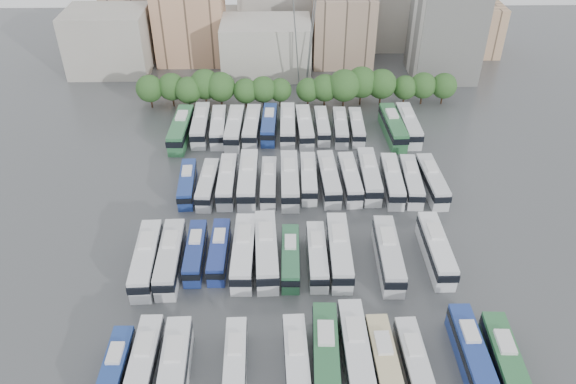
{
  "coord_description": "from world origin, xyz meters",
  "views": [
    {
      "loc": [
        -3.18,
        -63.56,
        52.88
      ],
      "look_at": [
        -1.96,
        6.94,
        3.0
      ],
      "focal_mm": 35.0,
      "sensor_mm": 36.0,
      "label": 1
    }
  ],
  "objects_px": {
    "bus_r3_s7": "(305,127)",
    "bus_r1_s4": "(244,252)",
    "bus_r1_s12": "(436,249)",
    "bus_r3_s6": "(288,125)",
    "bus_r0_s6": "(297,364)",
    "bus_r3_s1": "(201,125)",
    "apartment_tower": "(448,19)",
    "bus_r2_s4": "(248,179)",
    "bus_r0_s9": "(384,364)",
    "bus_r3_s4": "(252,126)",
    "bus_r0_s4": "(235,363)",
    "bus_r3_s12": "(393,127)",
    "bus_r2_s10": "(369,175)",
    "bus_r3_s8": "(322,125)",
    "bus_r0_s0": "(115,373)",
    "bus_r1_s5": "(266,250)",
    "bus_r2_s2": "(208,184)",
    "bus_r1_s3": "(219,251)",
    "bus_r2_s3": "(227,181)",
    "bus_r2_s7": "(309,178)",
    "bus_r3_s0": "(181,129)",
    "bus_r0_s8": "(356,352)",
    "bus_r2_s9": "(350,179)",
    "bus_r1_s6": "(290,257)",
    "bus_r2_s8": "(329,178)",
    "bus_r2_s13": "(432,180)",
    "bus_r0_s1": "(144,365)",
    "bus_r3_s3": "(235,128)",
    "bus_r1_s7": "(317,255)",
    "electricity_pylon": "(304,4)",
    "bus_r3_s2": "(218,126)",
    "bus_r3_s13": "(408,125)",
    "bus_r1_s2": "(195,252)",
    "bus_r2_s11": "(392,180)",
    "bus_r0_s2": "(174,372)",
    "bus_r0_s12": "(471,352)",
    "bus_r1_s1": "(170,257)",
    "bus_r3_s9": "(340,127)",
    "bus_r2_s12": "(411,181)",
    "bus_r0_s13": "(506,364)",
    "bus_r2_s1": "(187,183)",
    "bus_r1_s10": "(388,254)"
  },
  "relations": [
    {
      "from": "bus_r1_s12",
      "to": "bus_r3_s6",
      "type": "bearing_deg",
      "value": 118.53
    },
    {
      "from": "bus_r0_s6",
      "to": "bus_r2_s9",
      "type": "relative_size",
      "value": 1.0
    },
    {
      "from": "bus_r1_s3",
      "to": "bus_r2_s7",
      "type": "bearing_deg",
      "value": 54.21
    },
    {
      "from": "bus_r2_s2",
      "to": "bus_r0_s4",
      "type": "bearing_deg",
      "value": -76.76
    },
    {
      "from": "bus_r2_s8",
      "to": "bus_r2_s13",
      "type": "bearing_deg",
      "value": -5.58
    },
    {
      "from": "bus_r1_s3",
      "to": "bus_r2_s3",
      "type": "height_order",
      "value": "bus_r2_s3"
    },
    {
      "from": "bus_r2_s10",
      "to": "bus_r3_s8",
      "type": "distance_m",
      "value": 18.95
    },
    {
      "from": "bus_r1_s4",
      "to": "bus_r0_s13",
      "type": "bearing_deg",
      "value": -31.49
    },
    {
      "from": "bus_r0_s12",
      "to": "bus_r1_s1",
      "type": "bearing_deg",
      "value": 155.87
    },
    {
      "from": "bus_r1_s4",
      "to": "bus_r2_s9",
      "type": "xyz_separation_m",
      "value": [
        16.44,
        17.92,
        -0.17
      ]
    },
    {
      "from": "bus_r3_s1",
      "to": "bus_r3_s6",
      "type": "height_order",
      "value": "bus_r3_s1"
    },
    {
      "from": "bus_r2_s11",
      "to": "bus_r1_s5",
      "type": "bearing_deg",
      "value": -137.78
    },
    {
      "from": "bus_r3_s7",
      "to": "bus_r1_s4",
      "type": "bearing_deg",
      "value": -107.42
    },
    {
      "from": "bus_r0_s0",
      "to": "bus_r1_s5",
      "type": "relative_size",
      "value": 0.8
    },
    {
      "from": "bus_r1_s1",
      "to": "bus_r2_s2",
      "type": "bearing_deg",
      "value": 78.41
    },
    {
      "from": "bus_r0_s2",
      "to": "bus_r3_s0",
      "type": "height_order",
      "value": "bus_r3_s0"
    },
    {
      "from": "bus_r0_s12",
      "to": "bus_r3_s0",
      "type": "distance_m",
      "value": 65.29
    },
    {
      "from": "bus_r0_s8",
      "to": "bus_r0_s9",
      "type": "xyz_separation_m",
      "value": [
        3.01,
        -1.55,
        -0.17
      ]
    },
    {
      "from": "bus_r2_s7",
      "to": "bus_r0_s1",
      "type": "bearing_deg",
      "value": -117.35
    },
    {
      "from": "bus_r2_s3",
      "to": "bus_r3_s6",
      "type": "bearing_deg",
      "value": 61.75
    },
    {
      "from": "apartment_tower",
      "to": "bus_r1_s7",
      "type": "relative_size",
      "value": 2.25
    },
    {
      "from": "bus_r3_s4",
      "to": "bus_r3_s6",
      "type": "height_order",
      "value": "bus_r3_s6"
    },
    {
      "from": "bus_r1_s3",
      "to": "bus_r3_s8",
      "type": "xyz_separation_m",
      "value": [
        16.57,
        35.73,
        -0.01
      ]
    },
    {
      "from": "bus_r0_s4",
      "to": "bus_r1_s4",
      "type": "relative_size",
      "value": 0.85
    },
    {
      "from": "bus_r3_s9",
      "to": "bus_r2_s12",
      "type": "bearing_deg",
      "value": -59.98
    },
    {
      "from": "bus_r3_s0",
      "to": "bus_r3_s6",
      "type": "height_order",
      "value": "bus_r3_s0"
    },
    {
      "from": "bus_r2_s11",
      "to": "electricity_pylon",
      "type": "bearing_deg",
      "value": 110.75
    },
    {
      "from": "bus_r0_s9",
      "to": "bus_r1_s5",
      "type": "xyz_separation_m",
      "value": [
        -13.25,
        18.85,
        0.26
      ]
    },
    {
      "from": "bus_r1_s5",
      "to": "bus_r2_s4",
      "type": "relative_size",
      "value": 1.03
    },
    {
      "from": "bus_r2_s2",
      "to": "bus_r3_s4",
      "type": "relative_size",
      "value": 0.91
    },
    {
      "from": "bus_r2_s9",
      "to": "bus_r1_s6",
      "type": "bearing_deg",
      "value": -120.49
    },
    {
      "from": "bus_r0_s12",
      "to": "bus_r1_s6",
      "type": "height_order",
      "value": "bus_r0_s12"
    },
    {
      "from": "bus_r0_s6",
      "to": "bus_r3_s13",
      "type": "xyz_separation_m",
      "value": [
        22.8,
        54.22,
        0.14
      ]
    },
    {
      "from": "bus_r1_s5",
      "to": "bus_r2_s3",
      "type": "relative_size",
      "value": 1.13
    },
    {
      "from": "bus_r0_s8",
      "to": "bus_r2_s9",
      "type": "xyz_separation_m",
      "value": [
        3.11,
        34.98,
        -0.16
      ]
    },
    {
      "from": "bus_r1_s2",
      "to": "bus_r1_s6",
      "type": "xyz_separation_m",
      "value": [
        13.03,
        -1.34,
        0.01
      ]
    },
    {
      "from": "bus_r0_s6",
      "to": "bus_r3_s1",
      "type": "bearing_deg",
      "value": 104.78
    },
    {
      "from": "bus_r2_s9",
      "to": "bus_r3_s3",
      "type": "distance_m",
      "value": 26.34
    },
    {
      "from": "bus_r0_s9",
      "to": "bus_r1_s4",
      "type": "xyz_separation_m",
      "value": [
        -16.34,
        18.62,
        0.18
      ]
    },
    {
      "from": "bus_r0_s9",
      "to": "bus_r3_s4",
      "type": "bearing_deg",
      "value": 105.31
    },
    {
      "from": "apartment_tower",
      "to": "bus_r1_s12",
      "type": "height_order",
      "value": "apartment_tower"
    },
    {
      "from": "electricity_pylon",
      "to": "bus_r3_s1",
      "type": "height_order",
      "value": "electricity_pylon"
    },
    {
      "from": "bus_r1_s12",
      "to": "bus_r3_s6",
      "type": "relative_size",
      "value": 1.01
    },
    {
      "from": "bus_r1_s7",
      "to": "bus_r1_s1",
      "type": "bearing_deg",
      "value": -179.03
    },
    {
      "from": "bus_r2_s1",
      "to": "bus_r1_s7",
      "type": "bearing_deg",
      "value": -44.73
    },
    {
      "from": "bus_r0_s4",
      "to": "bus_r3_s12",
      "type": "relative_size",
      "value": 0.83
    },
    {
      "from": "bus_r2_s4",
      "to": "bus_r3_s2",
      "type": "bearing_deg",
      "value": 109.84
    },
    {
      "from": "bus_r2_s2",
      "to": "bus_r0_s9",
      "type": "bearing_deg",
      "value": -54.42
    },
    {
      "from": "apartment_tower",
      "to": "bus_r2_s4",
      "type": "distance_m",
      "value": 63.39
    },
    {
      "from": "bus_r1_s10",
      "to": "bus_r2_s11",
      "type": "bearing_deg",
      "value": 80.01
    }
  ]
}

